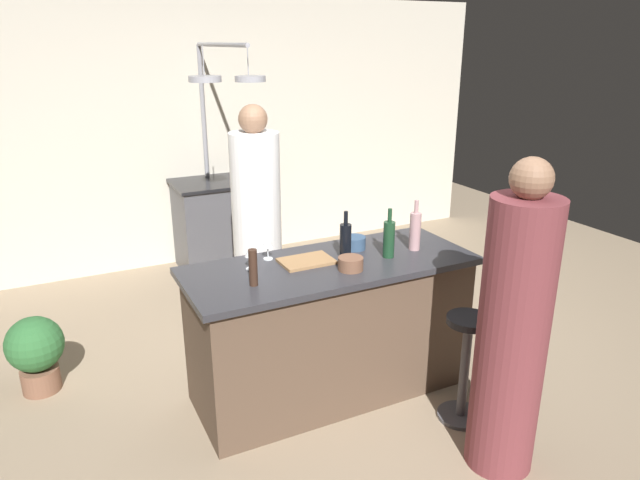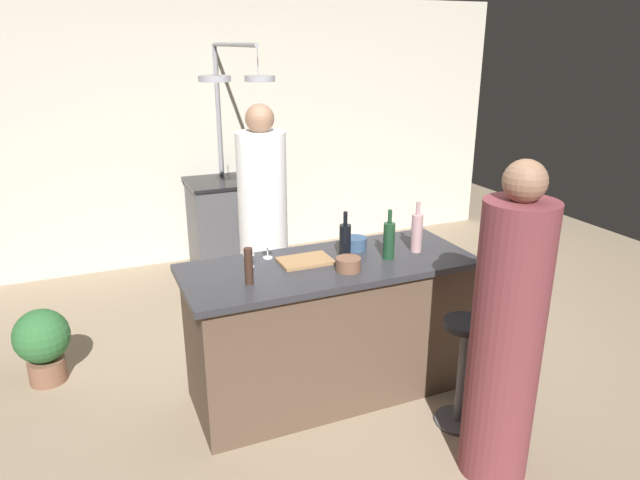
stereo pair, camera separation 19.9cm
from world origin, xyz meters
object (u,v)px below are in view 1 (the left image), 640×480
Objects in this scene: wine_glass_near_right_guest at (268,243)px; wine_bottle_dark at (345,240)px; potted_plant at (36,350)px; wine_glass_near_left_guest at (250,253)px; mixing_bowl_wooden at (351,264)px; mixing_bowl_blue at (354,243)px; chef at (257,230)px; pepper_mill at (253,268)px; wine_bottle_rose at (415,230)px; guest_right at (512,334)px; wine_bottle_green at (389,238)px; cutting_board at (306,261)px; bar_stool_right at (465,363)px; stove_range at (217,225)px.

wine_bottle_dark is at bearing -23.24° from wine_glass_near_right_guest.
wine_glass_near_left_guest is at bearing -30.60° from potted_plant.
mixing_bowl_blue is at bearing 56.97° from mixing_bowl_wooden.
chef is at bearing 110.72° from mixing_bowl_blue.
wine_glass_near_left_guest is (0.07, 0.23, 0.00)m from pepper_mill.
guest_right is at bearing -94.86° from wine_bottle_rose.
chef is at bearing 112.12° from wine_bottle_green.
potted_plant is 1.60m from wine_glass_near_left_guest.
wine_glass_near_left_guest is 0.97× the size of mixing_bowl_wooden.
wine_bottle_rose is 0.48m from wine_bottle_dark.
chef is 1.04× the size of guest_right.
mixing_bowl_blue is (0.13, 0.12, -0.08)m from wine_bottle_dark.
cutting_board is 0.26m from wine_glass_near_right_guest.
mixing_bowl_blue is (0.34, -0.90, 0.13)m from chef.
wine_glass_near_left_guest is at bearing 152.77° from mixing_bowl_wooden.
bar_stool_right is at bearing -44.26° from cutting_board.
cutting_board is at bearing 135.74° from bar_stool_right.
pepper_mill is at bearing 155.49° from bar_stool_right.
potted_plant is at bearing 149.40° from wine_glass_near_left_guest.
pepper_mill reaches higher than cutting_board.
chef is at bearing 67.54° from wine_glass_near_left_guest.
wine_bottle_dark is 0.21m from mixing_bowl_wooden.
wine_bottle_green is 1.04× the size of wine_bottle_dark.
wine_bottle_rose is at bearing -20.90° from potted_plant.
wine_glass_near_left_guest is at bearing 167.38° from wine_bottle_green.
wine_bottle_dark reaches higher than pepper_mill.
stove_range is 2.36m from mixing_bowl_blue.
bar_stool_right is 0.88m from wine_bottle_rose.
bar_stool_right is at bearing -68.34° from chef.
potted_plant is 1.86m from cutting_board.
mixing_bowl_wooden is at bearing -50.48° from cutting_board.
stove_range is 5.94× the size of mixing_bowl_wooden.
chef reaches higher than potted_plant.
wine_glass_near_right_guest reaches higher than mixing_bowl_blue.
bar_stool_right is 3.24× the size of pepper_mill.
chef is 0.97m from mixing_bowl_blue.
pepper_mill is 1.14m from wine_bottle_rose.
potted_plant is (-1.62, -0.21, -0.52)m from chef.
stove_range is 2.62m from wine_bottle_rose.
cutting_board is 1.06× the size of wine_bottle_dark.
pepper_mill is at bearing -106.34° from wine_glass_near_left_guest.
guest_right is at bearing -40.62° from pepper_mill.
stove_range is 2.94× the size of wine_bottle_dark.
cutting_board is 0.97× the size of wine_bottle_rose.
pepper_mill reaches higher than stove_range.
wine_glass_near_right_guest and wine_glass_near_left_guest have the same top height.
wine_bottle_green is 0.95× the size of wine_bottle_rose.
chef is at bearing -93.59° from stove_range.
mixing_bowl_blue is at bearing -7.04° from wine_glass_near_right_guest.
guest_right reaches higher than mixing_bowl_wooden.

